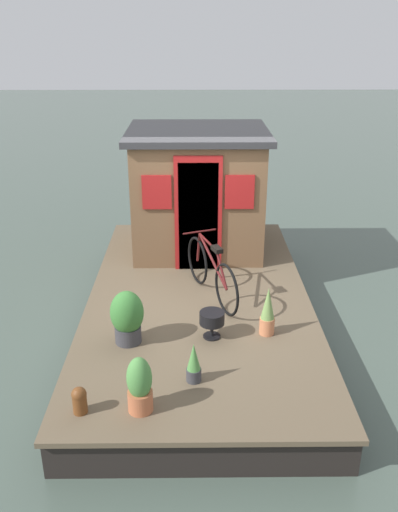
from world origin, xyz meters
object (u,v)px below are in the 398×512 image
at_px(potted_plant_geranium, 194,363).
at_px(mooring_bollard, 79,399).
at_px(houseboat_cabin, 198,190).
at_px(charcoal_grill, 212,319).
at_px(potted_plant_succulent, 127,317).
at_px(potted_plant_ivy, 268,312).
at_px(bicycle, 211,272).
at_px(potted_plant_fern, 140,386).

height_order(potted_plant_geranium, mooring_bollard, potted_plant_geranium).
distance_m(houseboat_cabin, charcoal_grill, 3.04).
bearing_deg(potted_plant_succulent, potted_plant_ivy, -84.29).
bearing_deg(mooring_bollard, charcoal_grill, -44.15).
bearing_deg(bicycle, potted_plant_ivy, -146.15).
xyz_separation_m(houseboat_cabin, potted_plant_succulent, (-3.03, 0.87, -0.67)).
bearing_deg(potted_plant_fern, mooring_bollard, 92.81).
xyz_separation_m(houseboat_cabin, potted_plant_geranium, (-3.82, 0.08, -0.79)).
bearing_deg(houseboat_cabin, potted_plant_geranium, 178.87).
relative_size(potted_plant_succulent, potted_plant_ivy, 1.06).
bearing_deg(potted_plant_fern, potted_plant_geranium, -48.03).
relative_size(potted_plant_ivy, potted_plant_geranium, 1.37).
distance_m(potted_plant_ivy, potted_plant_geranium, 1.33).
relative_size(houseboat_cabin, potted_plant_succulent, 3.34).
bearing_deg(houseboat_cabin, bicycle, -174.76).
relative_size(bicycle, potted_plant_fern, 2.65).
relative_size(charcoal_grill, mooring_bollard, 1.19).
bearing_deg(houseboat_cabin, mooring_bollard, 164.44).
xyz_separation_m(bicycle, potted_plant_geranium, (-1.95, 0.25, -0.17)).
distance_m(bicycle, potted_plant_fern, 2.55).
bearing_deg(bicycle, potted_plant_fern, 162.22).
bearing_deg(potted_plant_succulent, mooring_bollard, 165.47).
height_order(potted_plant_fern, potted_plant_ivy, potted_plant_ivy).
bearing_deg(potted_plant_geranium, potted_plant_fern, 131.97).
bearing_deg(houseboat_cabin, potted_plant_ivy, -163.72).
xyz_separation_m(houseboat_cabin, mooring_bollard, (-4.33, 1.21, -0.86)).
height_order(bicycle, potted_plant_fern, bicycle).
relative_size(potted_plant_fern, charcoal_grill, 1.77).
height_order(potted_plant_succulent, potted_plant_fern, potted_plant_succulent).
relative_size(houseboat_cabin, charcoal_grill, 6.53).
bearing_deg(potted_plant_geranium, potted_plant_ivy, -43.44).
bearing_deg(potted_plant_ivy, bicycle, 33.85).
bearing_deg(potted_plant_ivy, potted_plant_geranium, 136.56).
xyz_separation_m(potted_plant_ivy, charcoal_grill, (-0.08, 0.69, -0.05)).
height_order(potted_plant_fern, potted_plant_geranium, potted_plant_fern).
bearing_deg(potted_plant_ivy, mooring_bollard, 125.76).
bearing_deg(potted_plant_geranium, mooring_bollard, 114.21).
relative_size(potted_plant_geranium, mooring_bollard, 1.58).
bearing_deg(houseboat_cabin, charcoal_grill, -177.10).
relative_size(bicycle, charcoal_grill, 4.71).
distance_m(bicycle, potted_plant_ivy, 1.20).
relative_size(houseboat_cabin, potted_plant_fern, 3.68).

